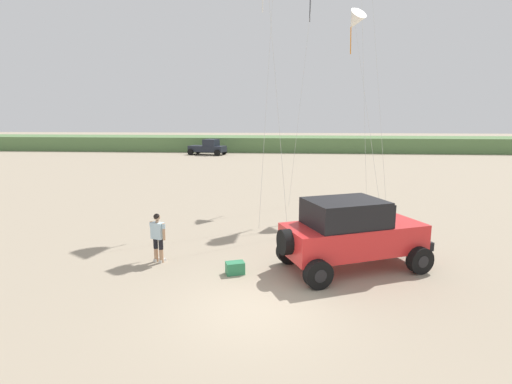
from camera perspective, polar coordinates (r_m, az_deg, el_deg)
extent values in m
plane|color=gray|center=(10.55, 0.02, -16.22)|extent=(220.00, 220.00, 0.00)
cube|color=#567A47|center=(57.69, -1.54, 6.99)|extent=(90.00, 8.31, 1.97)
cube|color=red|center=(13.02, 13.79, -6.41)|extent=(4.77, 3.43, 0.90)
cube|color=red|center=(13.85, 19.66, -4.11)|extent=(1.68, 1.99, 0.12)
cube|color=black|center=(12.62, 12.62, -2.90)|extent=(2.81, 2.53, 0.80)
cube|color=black|center=(13.28, 17.06, -2.62)|extent=(0.75, 1.58, 0.72)
cube|color=black|center=(14.41, 21.49, -6.31)|extent=(0.90, 1.74, 0.28)
cylinder|color=black|center=(11.95, 4.28, -7.18)|extent=(0.58, 0.83, 0.77)
cylinder|color=black|center=(14.96, 17.30, -6.71)|extent=(0.89, 0.61, 0.84)
cylinder|color=black|center=(14.96, 17.30, -6.71)|extent=(0.47, 0.44, 0.38)
cylinder|color=black|center=(13.44, 22.47, -9.04)|extent=(0.89, 0.61, 0.84)
cylinder|color=black|center=(13.44, 22.47, -9.04)|extent=(0.47, 0.44, 0.38)
cylinder|color=black|center=(13.28, 4.79, -8.46)|extent=(0.89, 0.61, 0.84)
cylinder|color=black|center=(13.28, 4.79, -8.46)|extent=(0.47, 0.44, 0.38)
cylinder|color=black|center=(11.54, 8.91, -11.59)|extent=(0.89, 0.61, 0.84)
cylinder|color=black|center=(11.54, 8.91, -11.59)|extent=(0.47, 0.44, 0.38)
cylinder|color=tan|center=(13.87, -14.14, -8.67)|extent=(0.14, 0.14, 0.49)
cylinder|color=black|center=(13.75, -14.21, -7.13)|extent=(0.15, 0.15, 0.36)
cube|color=silver|center=(13.96, -13.99, -9.39)|extent=(0.20, 0.28, 0.10)
cylinder|color=tan|center=(13.74, -13.42, -8.83)|extent=(0.14, 0.14, 0.49)
cylinder|color=black|center=(13.61, -13.49, -7.27)|extent=(0.15, 0.15, 0.36)
cube|color=silver|center=(13.83, -13.28, -9.55)|extent=(0.20, 0.28, 0.10)
cube|color=silver|center=(13.55, -13.94, -5.39)|extent=(0.47, 0.39, 0.54)
cylinder|color=tan|center=(13.71, -14.76, -5.28)|extent=(0.09, 0.09, 0.56)
cylinder|color=silver|center=(13.66, -14.80, -4.51)|extent=(0.11, 0.11, 0.16)
cylinder|color=tan|center=(13.40, -13.09, -5.58)|extent=(0.09, 0.09, 0.56)
cylinder|color=silver|center=(13.34, -13.13, -4.80)|extent=(0.11, 0.11, 0.16)
cylinder|color=tan|center=(13.47, -14.00, -4.12)|extent=(0.10, 0.10, 0.08)
sphere|color=tan|center=(13.43, -14.03, -3.52)|extent=(0.21, 0.21, 0.21)
sphere|color=black|center=(13.42, -14.07, -3.45)|extent=(0.21, 0.21, 0.21)
cube|color=#2D7F51|center=(12.49, -3.02, -10.83)|extent=(0.65, 0.53, 0.38)
cube|color=#1E232D|center=(51.15, -7.01, 6.18)|extent=(4.93, 2.97, 0.76)
cube|color=#1E232D|center=(50.86, -6.47, 7.07)|extent=(1.99, 2.14, 0.84)
cylinder|color=black|center=(51.36, -4.62, 5.82)|extent=(0.80, 0.44, 0.76)
cylinder|color=black|center=(49.45, -5.59, 5.61)|extent=(0.80, 0.44, 0.76)
cylinder|color=black|center=(52.94, -8.31, 5.89)|extent=(0.80, 0.44, 0.76)
cylinder|color=black|center=(51.09, -9.39, 5.68)|extent=(0.80, 0.44, 0.76)
cylinder|color=silver|center=(19.00, 1.93, 19.27)|extent=(0.59, 4.72, 15.09)
cylinder|color=silver|center=(21.55, 16.93, 17.27)|extent=(0.78, 4.80, 14.68)
cone|color=white|center=(22.52, 13.96, 22.73)|extent=(1.16, 1.38, 1.44)
cylinder|color=orange|center=(22.31, 13.44, 20.36)|extent=(0.05, 0.29, 1.36)
cylinder|color=silver|center=(20.21, 15.73, 10.44)|extent=(1.08, 3.84, 9.52)
cylinder|color=black|center=(24.91, 7.76, 24.85)|extent=(0.05, 0.19, 1.59)
cylinder|color=silver|center=(22.58, 6.50, 13.71)|extent=(1.20, 3.20, 11.85)
cylinder|color=silver|center=(16.45, 3.06, 12.71)|extent=(1.04, 1.80, 10.60)
cylinder|color=silver|center=(21.96, 15.15, 17.10)|extent=(0.59, 2.79, 14.59)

